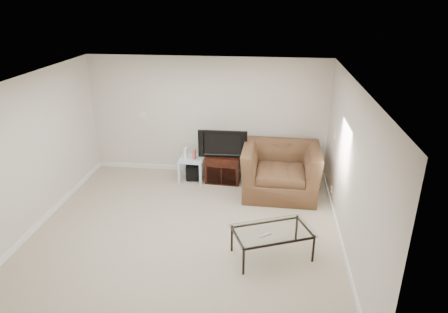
# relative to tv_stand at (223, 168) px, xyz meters

# --- Properties ---
(floor) EXTENTS (5.00, 5.00, 0.00)m
(floor) POSITION_rel_tv_stand_xyz_m (-0.39, -2.05, -0.29)
(floor) COLOR tan
(floor) RESTS_ON ground
(ceiling) EXTENTS (5.00, 5.00, 0.00)m
(ceiling) POSITION_rel_tv_stand_xyz_m (-0.39, -2.05, 2.21)
(ceiling) COLOR white
(ceiling) RESTS_ON ground
(wall_back) EXTENTS (5.00, 0.02, 2.50)m
(wall_back) POSITION_rel_tv_stand_xyz_m (-0.39, 0.45, 0.96)
(wall_back) COLOR silver
(wall_back) RESTS_ON ground
(wall_left) EXTENTS (0.02, 5.00, 2.50)m
(wall_left) POSITION_rel_tv_stand_xyz_m (-2.89, -2.05, 0.96)
(wall_left) COLOR silver
(wall_left) RESTS_ON ground
(wall_right) EXTENTS (0.02, 5.00, 2.50)m
(wall_right) POSITION_rel_tv_stand_xyz_m (2.11, -2.05, 0.96)
(wall_right) COLOR silver
(wall_right) RESTS_ON ground
(plate_back) EXTENTS (0.12, 0.02, 0.12)m
(plate_back) POSITION_rel_tv_stand_xyz_m (-1.79, 0.44, 0.96)
(plate_back) COLOR white
(plate_back) RESTS_ON wall_back
(plate_right_switch) EXTENTS (0.02, 0.09, 0.13)m
(plate_right_switch) POSITION_rel_tv_stand_xyz_m (2.10, -0.45, 0.96)
(plate_right_switch) COLOR white
(plate_right_switch) RESTS_ON wall_right
(plate_right_outlet) EXTENTS (0.02, 0.08, 0.12)m
(plate_right_outlet) POSITION_rel_tv_stand_xyz_m (2.10, -0.75, 0.01)
(plate_right_outlet) COLOR white
(plate_right_outlet) RESTS_ON wall_right
(tv_stand) EXTENTS (0.73, 0.53, 0.58)m
(tv_stand) POSITION_rel_tv_stand_xyz_m (0.00, 0.00, 0.00)
(tv_stand) COLOR black
(tv_stand) RESTS_ON floor
(dvd_player) EXTENTS (0.37, 0.27, 0.05)m
(dvd_player) POSITION_rel_tv_stand_xyz_m (-0.00, -0.04, 0.19)
(dvd_player) COLOR black
(dvd_player) RESTS_ON tv_stand
(television) EXTENTS (0.92, 0.19, 0.57)m
(television) POSITION_rel_tv_stand_xyz_m (-0.00, -0.03, 0.58)
(television) COLOR black
(television) RESTS_ON tv_stand
(side_table) EXTENTS (0.52, 0.52, 0.48)m
(side_table) POSITION_rel_tv_stand_xyz_m (-0.66, 0.00, -0.05)
(side_table) COLOR silver
(side_table) RESTS_ON floor
(subwoofer) EXTENTS (0.35, 0.35, 0.32)m
(subwoofer) POSITION_rel_tv_stand_xyz_m (-0.63, 0.02, -0.12)
(subwoofer) COLOR black
(subwoofer) RESTS_ON floor
(game_console) EXTENTS (0.06, 0.16, 0.22)m
(game_console) POSITION_rel_tv_stand_xyz_m (-0.78, -0.02, 0.30)
(game_console) COLOR white
(game_console) RESTS_ON side_table
(game_case) EXTENTS (0.05, 0.14, 0.19)m
(game_case) POSITION_rel_tv_stand_xyz_m (-0.60, -0.02, 0.28)
(game_case) COLOR #CC4C4C
(game_case) RESTS_ON side_table
(recliner) EXTENTS (1.49, 0.99, 1.28)m
(recliner) POSITION_rel_tv_stand_xyz_m (1.16, -0.40, 0.35)
(recliner) COLOR #4E301F
(recliner) RESTS_ON floor
(coffee_table) EXTENTS (1.31, 1.03, 0.45)m
(coffee_table) POSITION_rel_tv_stand_xyz_m (1.02, -2.50, -0.07)
(coffee_table) COLOR black
(coffee_table) RESTS_ON floor
(remote) EXTENTS (0.17, 0.15, 0.02)m
(remote) POSITION_rel_tv_stand_xyz_m (0.91, -2.65, 0.17)
(remote) COLOR #B2B2B7
(remote) RESTS_ON coffee_table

